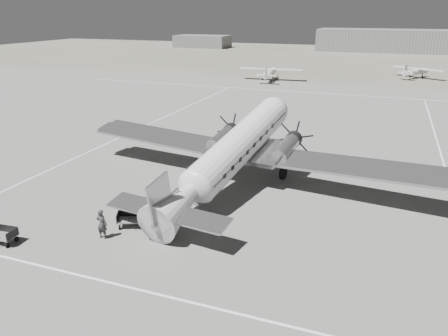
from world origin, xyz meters
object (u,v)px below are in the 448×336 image
Objects in this scene: light_plane_left at (270,74)px; baggage_cart_near at (131,219)px; light_plane_right at (416,73)px; hangar_main at (388,41)px; ground_crew at (102,224)px; dc3_airliner at (234,153)px; passenger at (166,192)px; shed_secondary at (202,41)px; baggage_cart_far at (2,236)px; ramp_agent at (156,198)px.

baggage_cart_near is at bearing -87.93° from light_plane_left.
light_plane_left reaches higher than light_plane_right.
hangar_main reaches higher than baggage_cart_near.
hangar_main is at bearing -96.61° from ground_crew.
baggage_cart_near is 0.92× the size of ground_crew.
light_plane_right is at bearing -83.57° from hangar_main.
dc3_airliner reaches higher than passenger.
ground_crew is at bearing -69.17° from shed_secondary.
dc3_airliner is at bearing -16.03° from passenger.
baggage_cart_far is (1.46, -62.69, -0.77)m from light_plane_left.
light_plane_right is 69.57m from passenger.
passenger is (7.51, -54.86, -0.33)m from light_plane_left.
ground_crew is (6.31, -60.25, -0.34)m from light_plane_left.
shed_secondary is 132.84m from baggage_cart_near.
hangar_main reaches higher than baggage_cart_far.
light_plane_right is at bearing 84.64° from dc3_airliner.
shed_secondary reaches higher than baggage_cart_far.
light_plane_left is 56.49m from ramp_agent.
light_plane_right is at bearing 52.38° from baggage_cart_near.
shed_secondary is 84.89m from light_plane_right.
ground_crew is 0.99× the size of passenger.
ramp_agent is 0.96× the size of passenger.
dc3_airliner reaches higher than baggage_cart_near.
shed_secondary is 0.64× the size of dc3_airliner.
shed_secondary is 10.15× the size of passenger.
dc3_airliner reaches higher than light_plane_left.
hangar_main is at bearing 78.49° from baggage_cart_far.
baggage_cart_far is at bearing -166.33° from baggage_cart_near.
dc3_airliner is 8.96m from baggage_cart_near.
ramp_agent is at bearing -95.08° from hangar_main.
light_plane_right is 6.01× the size of ramp_agent.
ramp_agent reaches higher than baggage_cart_near.
hangar_main is 121.09m from dc3_airliner.
hangar_main is 23.89× the size of ground_crew.
passenger reaches higher than baggage_cart_near.
passenger is (-17.58, -67.31, -0.17)m from light_plane_right.
baggage_cart_far is at bearing -71.46° from shed_secondary.
ground_crew is at bearing 162.90° from ramp_agent.
hangar_main is at bearing 128.42° from light_plane_right.
light_plane_right is at bearing -38.42° from shed_secondary.
ramp_agent is (7.36, -56.01, -0.37)m from light_plane_left.
ramp_agent is (0.32, 2.47, 0.39)m from baggage_cart_near.
hangar_main is 131.05m from ground_crew.
passenger is (-3.26, -4.22, -1.77)m from dc3_airliner.
light_plane_right reaches higher than baggage_cart_near.
ramp_agent is (5.90, 6.68, 0.41)m from baggage_cart_far.
dc3_airliner is 51.79m from light_plane_left.
baggage_cart_far is 0.90× the size of ground_crew.
ground_crew is at bearing -170.91° from passenger.
dc3_airliner is 15.87× the size of ground_crew.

